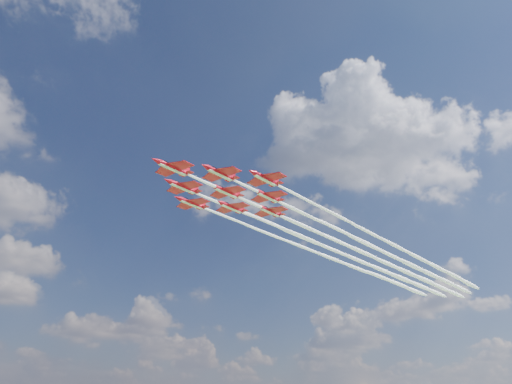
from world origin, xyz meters
TOP-DOWN VIEW (x-y plane):
  - jet_lead at (48.15, 9.71)m, footprint 153.57×41.58m
  - jet_row2_port at (58.42, 5.73)m, footprint 153.57×41.58m
  - jet_row2_starb at (55.44, 17.97)m, footprint 153.57×41.58m
  - jet_row3_port at (68.68, 1.74)m, footprint 153.57×41.58m
  - jet_row3_centre at (65.71, 13.98)m, footprint 153.57×41.58m
  - jet_row3_starb at (62.74, 26.22)m, footprint 153.57×41.58m
  - jet_row4_port at (75.97, 9.99)m, footprint 153.57×41.58m
  - jet_row4_starb at (73.00, 22.23)m, footprint 153.57×41.58m
  - jet_tail at (83.26, 18.24)m, footprint 153.57×41.58m

SIDE VIEW (x-z plane):
  - jet_lead at x=48.15m, z-range 75.40..78.21m
  - jet_row2_port at x=58.42m, z-range 75.40..78.21m
  - jet_row2_starb at x=55.44m, z-range 75.40..78.21m
  - jet_row3_port at x=68.68m, z-range 75.40..78.21m
  - jet_row3_centre at x=65.71m, z-range 75.40..78.21m
  - jet_row3_starb at x=62.74m, z-range 75.40..78.21m
  - jet_row4_port at x=75.97m, z-range 75.40..78.21m
  - jet_row4_starb at x=73.00m, z-range 75.40..78.21m
  - jet_tail at x=83.26m, z-range 75.40..78.21m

